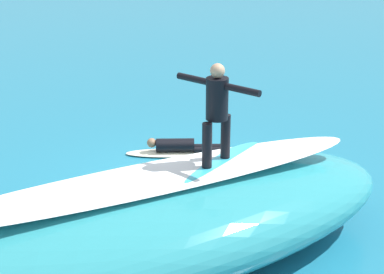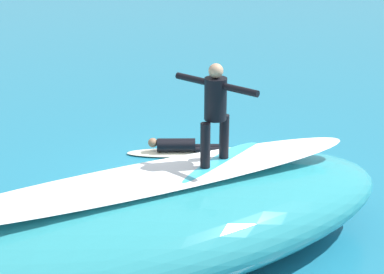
{
  "view_description": "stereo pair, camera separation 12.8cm",
  "coord_description": "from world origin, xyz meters",
  "px_view_note": "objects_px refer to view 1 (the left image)",
  "views": [
    {
      "loc": [
        1.47,
        10.55,
        5.25
      ],
      "look_at": [
        -0.2,
        0.35,
        1.15
      ],
      "focal_mm": 57.36,
      "sensor_mm": 36.0,
      "label": 1
    },
    {
      "loc": [
        1.34,
        10.57,
        5.25
      ],
      "look_at": [
        -0.2,
        0.35,
        1.15
      ],
      "focal_mm": 57.36,
      "sensor_mm": 36.0,
      "label": 2
    }
  ],
  "objects_px": {
    "surfer_riding": "(217,106)",
    "surfer_paddling": "(181,146)",
    "surfboard_riding": "(216,164)",
    "surfboard_paddling": "(175,153)"
  },
  "relations": [
    {
      "from": "surfer_riding",
      "to": "surfer_paddling",
      "type": "distance_m",
      "value": 4.37
    },
    {
      "from": "surfer_paddling",
      "to": "surfboard_riding",
      "type": "bearing_deg",
      "value": 97.79
    },
    {
      "from": "surfboard_riding",
      "to": "surfboard_paddling",
      "type": "bearing_deg",
      "value": -130.26
    },
    {
      "from": "surfboard_paddling",
      "to": "surfer_paddling",
      "type": "distance_m",
      "value": 0.21
    },
    {
      "from": "surfboard_riding",
      "to": "surfer_riding",
      "type": "bearing_deg",
      "value": 55.13
    },
    {
      "from": "surfboard_riding",
      "to": "surfboard_paddling",
      "type": "relative_size",
      "value": 1.05
    },
    {
      "from": "surfboard_paddling",
      "to": "surfboard_riding",
      "type": "bearing_deg",
      "value": 99.71
    },
    {
      "from": "surfer_riding",
      "to": "surfboard_paddling",
      "type": "bearing_deg",
      "value": -130.26
    },
    {
      "from": "surfboard_riding",
      "to": "surfer_riding",
      "type": "xyz_separation_m",
      "value": [
        -0.0,
        0.0,
        0.93
      ]
    },
    {
      "from": "surfboard_paddling",
      "to": "surfer_paddling",
      "type": "bearing_deg",
      "value": 180.0
    }
  ]
}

